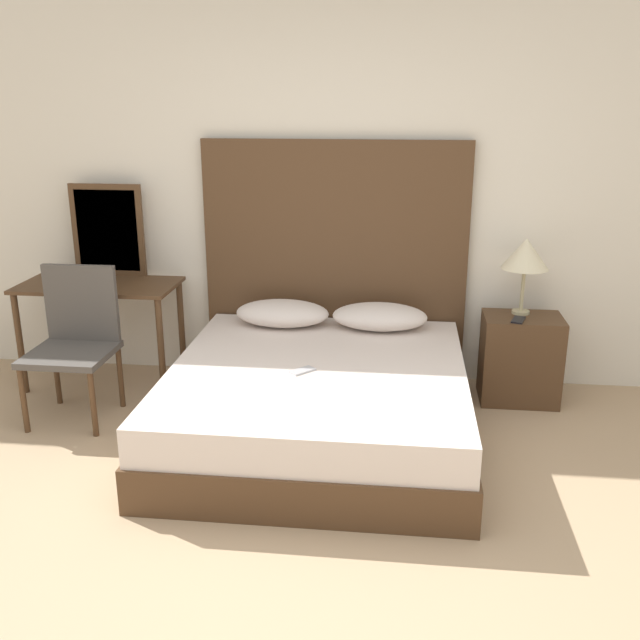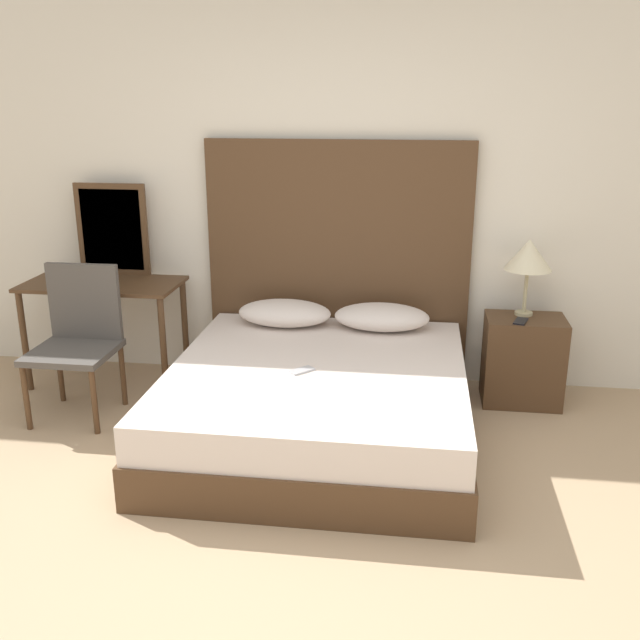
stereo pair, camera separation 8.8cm
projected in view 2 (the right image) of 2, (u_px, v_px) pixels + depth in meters
The scene contains 13 objects.
ground_plane at pixel (274, 587), 2.98m from camera, with size 16.00×16.00×0.00m, color tan.
wall_back at pixel (341, 189), 4.87m from camera, with size 10.00×0.06×2.70m.
bed at pixel (318, 402), 4.22m from camera, with size 1.73×1.90×0.46m.
headboard at pixel (337, 264), 4.95m from camera, with size 1.82×0.05×1.68m.
pillow_left at pixel (285, 313), 4.85m from camera, with size 0.63×0.36×0.17m.
pillow_right at pixel (382, 317), 4.76m from camera, with size 0.63×0.36×0.17m.
phone_on_bed at pixel (302, 370), 4.07m from camera, with size 0.15×0.16×0.01m.
nightstand at pixel (523, 360), 4.69m from camera, with size 0.51×0.35×0.59m.
table_lamp at pixel (529, 256), 4.55m from camera, with size 0.30×0.30×0.50m.
phone_on_nightstand at pixel (521, 321), 4.53m from camera, with size 0.11×0.16×0.01m.
vanity_desk at pixel (104, 298), 4.94m from camera, with size 1.07×0.53×0.73m.
vanity_mirror at pixel (112, 229), 5.03m from camera, with size 0.52×0.03×0.65m.
chair at pixel (78, 333), 4.49m from camera, with size 0.50×0.49×0.95m.
Camera 2 is at (0.53, -2.45, 1.98)m, focal length 40.00 mm.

